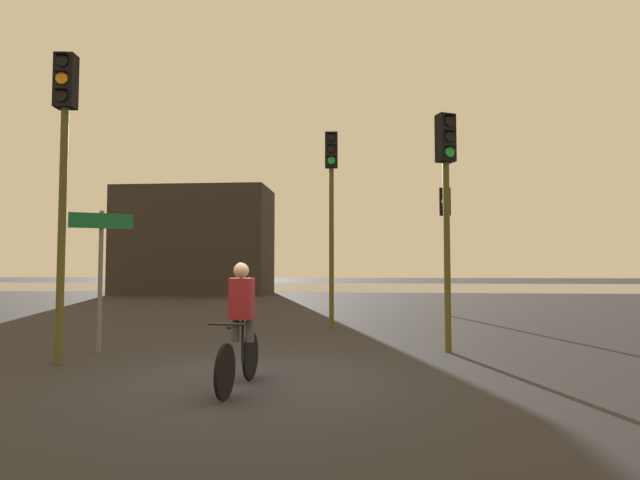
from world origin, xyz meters
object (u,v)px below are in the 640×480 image
traffic_light_center (331,193)px  traffic_light_near_left (64,149)px  distant_building (195,241)px  direction_sign_post (101,260)px  cyclist (241,324)px  traffic_light_near_right (446,186)px  traffic_light_far_right (445,226)px

traffic_light_center → traffic_light_near_left: bearing=46.8°
distant_building → direction_sign_post: 19.38m
direction_sign_post → cyclist: bearing=117.3°
direction_sign_post → cyclist: direction_sign_post is taller
cyclist → traffic_light_center: bearing=-93.9°
distant_building → traffic_light_near_right: bearing=-59.0°
direction_sign_post → cyclist: size_ratio=1.52×
traffic_light_near_right → traffic_light_center: 3.92m
distant_building → traffic_light_near_right: (10.96, -18.23, 0.09)m
traffic_light_far_right → traffic_light_center: traffic_light_center is taller
direction_sign_post → cyclist: (3.21, -2.38, -0.88)m
cyclist → direction_sign_post: bearing=-32.7°
cyclist → traffic_light_near_right: bearing=-133.2°
traffic_light_center → direction_sign_post: size_ratio=1.91×
traffic_light_far_right → cyclist: traffic_light_far_right is taller
traffic_light_near_left → traffic_light_center: 6.33m
distant_building → direction_sign_post: size_ratio=3.24×
distant_building → traffic_light_center: distant_building is taller
traffic_light_near_left → traffic_light_center: traffic_light_near_left is taller
traffic_light_center → distant_building: bearing=-63.0°
distant_building → traffic_light_near_right: 21.27m
traffic_light_near_left → distant_building: bearing=-82.4°
traffic_light_near_left → traffic_light_near_right: 6.66m
direction_sign_post → cyclist: 4.09m
distant_building → traffic_light_near_left: bearing=-77.2°
distant_building → traffic_light_far_right: 16.55m
traffic_light_near_left → cyclist: bearing=153.7°
distant_building → traffic_light_center: size_ratio=1.69×
traffic_light_far_right → cyclist: size_ratio=2.40×
traffic_light_far_right → direction_sign_post: bearing=66.2°
distant_building → cyclist: (7.80, -21.17, -2.17)m
traffic_light_center → direction_sign_post: (-4.04, -3.70, -1.73)m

